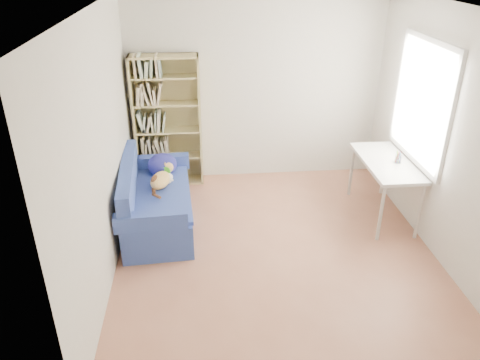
{
  "coord_description": "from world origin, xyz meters",
  "views": [
    {
      "loc": [
        -0.79,
        -4.31,
        3.1
      ],
      "look_at": [
        -0.39,
        0.12,
        0.85
      ],
      "focal_mm": 35.0,
      "sensor_mm": 36.0,
      "label": 1
    }
  ],
  "objects_px": {
    "sofa": "(155,200)",
    "bookshelf": "(168,127)",
    "desk": "(386,166)",
    "pen_cup": "(398,158)"
  },
  "relations": [
    {
      "from": "bookshelf",
      "to": "pen_cup",
      "type": "relative_size",
      "value": 12.48
    },
    {
      "from": "bookshelf",
      "to": "pen_cup",
      "type": "height_order",
      "value": "bookshelf"
    },
    {
      "from": "sofa",
      "to": "desk",
      "type": "height_order",
      "value": "sofa"
    },
    {
      "from": "bookshelf",
      "to": "desk",
      "type": "bearing_deg",
      "value": -23.73
    },
    {
      "from": "bookshelf",
      "to": "desk",
      "type": "xyz_separation_m",
      "value": [
        2.68,
        -1.18,
        -0.17
      ]
    },
    {
      "from": "sofa",
      "to": "bookshelf",
      "type": "distance_m",
      "value": 1.24
    },
    {
      "from": "sofa",
      "to": "bookshelf",
      "type": "xyz_separation_m",
      "value": [
        0.15,
        1.12,
        0.53
      ]
    },
    {
      "from": "desk",
      "to": "pen_cup",
      "type": "relative_size",
      "value": 8.3
    },
    {
      "from": "sofa",
      "to": "bookshelf",
      "type": "height_order",
      "value": "bookshelf"
    },
    {
      "from": "bookshelf",
      "to": "pen_cup",
      "type": "distance_m",
      "value": 3.05
    }
  ]
}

